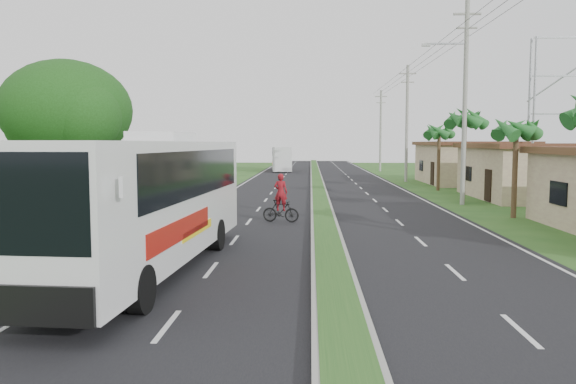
{
  "coord_description": "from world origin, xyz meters",
  "views": [
    {
      "loc": [
        -0.63,
        -15.89,
        3.69
      ],
      "look_at": [
        -1.49,
        5.67,
        1.8
      ],
      "focal_mm": 35.0,
      "sensor_mm": 36.0,
      "label": 1
    }
  ],
  "objects": [
    {
      "name": "lane_edge_right",
      "position": [
        6.7,
        20.0,
        0.0
      ],
      "size": [
        0.12,
        160.0,
        0.01
      ],
      "primitive_type": "cube",
      "color": "silver",
      "rests_on": "ground"
    },
    {
      "name": "utility_pole_d",
      "position": [
        8.5,
        58.0,
        5.42
      ],
      "size": [
        1.6,
        0.28,
        10.5
      ],
      "color": "gray",
      "rests_on": "ground"
    },
    {
      "name": "motorcyclist",
      "position": [
        -2.0,
        9.95,
        0.83
      ],
      "size": [
        1.79,
        0.83,
        2.28
      ],
      "rotation": [
        0.0,
        0.0,
        -0.21
      ],
      "color": "black",
      "rests_on": "ground"
    },
    {
      "name": "road_asphalt",
      "position": [
        0.0,
        20.0,
        0.01
      ],
      "size": [
        14.0,
        160.0,
        0.02
      ],
      "primitive_type": "cube",
      "color": "black",
      "rests_on": "ground"
    },
    {
      "name": "ground",
      "position": [
        0.0,
        0.0,
        0.0
      ],
      "size": [
        180.0,
        180.0,
        0.0
      ],
      "primitive_type": "plane",
      "color": "#26511D",
      "rests_on": "ground"
    },
    {
      "name": "utility_pole_c",
      "position": [
        8.5,
        38.0,
        5.67
      ],
      "size": [
        1.6,
        0.28,
        11.0
      ],
      "color": "gray",
      "rests_on": "ground"
    },
    {
      "name": "shop_mid",
      "position": [
        14.0,
        22.0,
        1.86
      ],
      "size": [
        7.6,
        10.6,
        3.67
      ],
      "color": "tan",
      "rests_on": "ground"
    },
    {
      "name": "utility_pole_b",
      "position": [
        8.47,
        18.0,
        6.26
      ],
      "size": [
        3.2,
        0.28,
        12.0
      ],
      "color": "gray",
      "rests_on": "ground"
    },
    {
      "name": "coach_bus_far",
      "position": [
        -4.5,
        58.52,
        1.79
      ],
      "size": [
        3.19,
        11.0,
        3.16
      ],
      "rotation": [
        0.0,
        0.0,
        0.08
      ],
      "color": "white",
      "rests_on": "ground"
    },
    {
      "name": "palm_verge_d",
      "position": [
        9.3,
        28.0,
        4.55
      ],
      "size": [
        2.4,
        2.4,
        5.25
      ],
      "color": "#473321",
      "rests_on": "ground"
    },
    {
      "name": "coach_bus_main",
      "position": [
        -5.2,
        -0.11,
        2.21
      ],
      "size": [
        3.35,
        12.58,
        4.02
      ],
      "rotation": [
        0.0,
        0.0,
        -0.06
      ],
      "color": "silver",
      "rests_on": "ground"
    },
    {
      "name": "lane_edge_left",
      "position": [
        -6.7,
        20.0,
        0.0
      ],
      "size": [
        0.12,
        160.0,
        0.01
      ],
      "primitive_type": "cube",
      "color": "silver",
      "rests_on": "ground"
    },
    {
      "name": "palm_verge_b",
      "position": [
        9.4,
        12.0,
        4.36
      ],
      "size": [
        2.4,
        2.4,
        5.05
      ],
      "color": "#473321",
      "rests_on": "ground"
    },
    {
      "name": "shade_tree",
      "position": [
        -12.11,
        10.02,
        5.03
      ],
      "size": [
        6.3,
        6.0,
        7.54
      ],
      "color": "#473321",
      "rests_on": "ground"
    },
    {
      "name": "palm_verge_c",
      "position": [
        8.8,
        19.0,
        5.12
      ],
      "size": [
        2.4,
        2.4,
        5.85
      ],
      "color": "#473321",
      "rests_on": "ground"
    },
    {
      "name": "median_strip",
      "position": [
        0.0,
        20.0,
        0.1
      ],
      "size": [
        1.2,
        160.0,
        0.18
      ],
      "color": "gray",
      "rests_on": "ground"
    },
    {
      "name": "shop_far",
      "position": [
        14.0,
        36.0,
        1.93
      ],
      "size": [
        8.6,
        11.6,
        3.82
      ],
      "color": "tan",
      "rests_on": "ground"
    }
  ]
}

